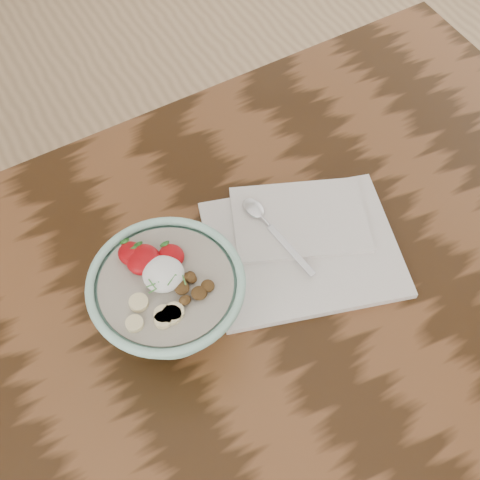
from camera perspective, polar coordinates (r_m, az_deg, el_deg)
name	(u,v)px	position (r cm, az deg, el deg)	size (l,w,h in cm)	color
table	(165,406)	(99.56, -6.38, -13.89)	(160.00, 90.00, 75.00)	#311C0C
breakfast_bowl	(168,298)	(88.19, -6.14, -4.99)	(20.25, 20.25, 13.39)	#A0D7C2
napkin	(302,242)	(99.98, 5.33, -0.20)	(33.13, 29.69, 1.70)	white
spoon	(263,218)	(100.41, 1.94, 1.86)	(3.58, 16.58, 0.86)	silver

